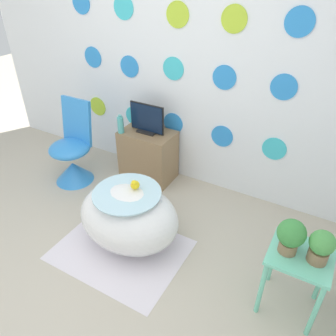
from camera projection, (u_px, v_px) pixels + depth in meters
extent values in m
plane|color=#BCB29E|center=(44.00, 304.00, 2.29)|extent=(12.00, 12.00, 0.00)
cube|color=white|center=(177.00, 53.00, 2.98)|extent=(4.66, 0.04, 2.60)
cylinder|color=#B2D633|center=(98.00, 106.00, 3.77)|extent=(0.22, 0.01, 0.22)
cylinder|color=#3DC6D6|center=(134.00, 116.00, 3.56)|extent=(0.22, 0.01, 0.22)
cylinder|color=#2D8CE0|center=(173.00, 123.00, 3.35)|extent=(0.22, 0.01, 0.22)
cylinder|color=#2D8CE0|center=(222.00, 136.00, 3.14)|extent=(0.22, 0.01, 0.22)
cylinder|color=#3DC6D6|center=(274.00, 149.00, 2.93)|extent=(0.22, 0.01, 0.22)
cylinder|color=#2D8CE0|center=(93.00, 57.00, 3.46)|extent=(0.22, 0.01, 0.22)
cylinder|color=#2D8CE0|center=(129.00, 67.00, 3.28)|extent=(0.22, 0.01, 0.22)
cylinder|color=#3DC6D6|center=(173.00, 69.00, 3.05)|extent=(0.22, 0.01, 0.22)
cylinder|color=#2D8CE0|center=(224.00, 78.00, 2.84)|extent=(0.22, 0.01, 0.22)
cylinder|color=#2D8CE0|center=(284.00, 87.00, 2.63)|extent=(0.22, 0.01, 0.22)
cylinder|color=#2D8CE0|center=(81.00, 2.00, 3.20)|extent=(0.22, 0.01, 0.22)
cylinder|color=#3DC6D6|center=(123.00, 7.00, 3.00)|extent=(0.22, 0.01, 0.22)
cylinder|color=#B2D633|center=(177.00, 15.00, 2.78)|extent=(0.22, 0.01, 0.22)
cylinder|color=#B2D633|center=(234.00, 19.00, 2.57)|extent=(0.22, 0.01, 0.22)
cylinder|color=#2D8CE0|center=(300.00, 22.00, 2.36)|extent=(0.22, 0.01, 0.22)
cube|color=silver|center=(121.00, 250.00, 2.71)|extent=(1.03, 0.80, 0.01)
ellipsoid|color=white|center=(129.00, 217.00, 2.66)|extent=(0.85, 0.66, 0.53)
cylinder|color=#B2DBEA|center=(127.00, 193.00, 2.53)|extent=(0.54, 0.54, 0.01)
sphere|color=yellow|center=(135.00, 185.00, 2.52)|extent=(0.07, 0.07, 0.07)
sphere|color=yellow|center=(134.00, 183.00, 2.50)|extent=(0.04, 0.04, 0.04)
cone|color=orange|center=(132.00, 184.00, 2.48)|extent=(0.02, 0.02, 0.02)
cone|color=#338CE0|center=(74.00, 171.00, 3.50)|extent=(0.40, 0.40, 0.21)
ellipsoid|color=#338CE0|center=(70.00, 149.00, 3.35)|extent=(0.42, 0.42, 0.15)
cube|color=#338CE0|center=(77.00, 122.00, 3.33)|extent=(0.36, 0.10, 0.48)
cube|color=#8E704C|center=(148.00, 155.00, 3.46)|extent=(0.54, 0.36, 0.54)
cube|color=white|center=(139.00, 154.00, 3.28)|extent=(0.46, 0.01, 0.15)
cube|color=black|center=(147.00, 131.00, 3.31)|extent=(0.20, 0.12, 0.02)
cube|color=black|center=(147.00, 118.00, 3.23)|extent=(0.38, 0.01, 0.29)
cube|color=#0F1E38|center=(147.00, 118.00, 3.22)|extent=(0.36, 0.01, 0.27)
cylinder|color=#51B2AD|center=(121.00, 125.00, 3.26)|extent=(0.06, 0.06, 0.17)
cylinder|color=#51B2AD|center=(120.00, 116.00, 3.21)|extent=(0.03, 0.03, 0.02)
cube|color=#72D8B7|center=(301.00, 256.00, 2.02)|extent=(0.38, 0.35, 0.02)
cylinder|color=#72D8B7|center=(261.00, 288.00, 2.12)|extent=(0.03, 0.03, 0.48)
cylinder|color=#72D8B7|center=(315.00, 311.00, 1.98)|extent=(0.03, 0.03, 0.48)
cylinder|color=#72D8B7|center=(273.00, 257.00, 2.34)|extent=(0.03, 0.03, 0.48)
cylinder|color=#72D8B7|center=(323.00, 276.00, 2.20)|extent=(0.03, 0.03, 0.48)
cylinder|color=#8C6B4C|center=(288.00, 246.00, 2.02)|extent=(0.11, 0.11, 0.08)
sphere|color=#3D8E42|center=(292.00, 233.00, 1.95)|extent=(0.17, 0.17, 0.17)
cylinder|color=#8C6B4C|center=(318.00, 255.00, 1.95)|extent=(0.12, 0.12, 0.09)
sphere|color=#4C9E4C|center=(322.00, 243.00, 1.89)|extent=(0.15, 0.15, 0.15)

